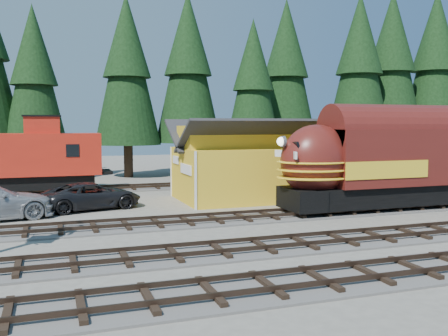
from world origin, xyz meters
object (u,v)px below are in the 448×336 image
object	(u,v)px
caboose	(29,158)
depot	(270,154)
locomotive	(406,163)
pickup_truck_a	(92,196)

from	to	relation	value
caboose	depot	bearing A→B (deg)	-26.18
depot	locomotive	distance (m)	8.67
locomotive	pickup_truck_a	world-z (taller)	locomotive
depot	pickup_truck_a	size ratio (longest dim) A/B	2.28
depot	locomotive	bearing A→B (deg)	-48.57
locomotive	depot	bearing A→B (deg)	131.43
pickup_truck_a	depot	bearing A→B (deg)	-100.53
pickup_truck_a	caboose	bearing A→B (deg)	10.30
depot	caboose	xyz separation A→B (m)	(-15.25, 7.50, -0.41)
depot	pickup_truck_a	xyz separation A→B (m)	(-11.60, -0.67, -2.18)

